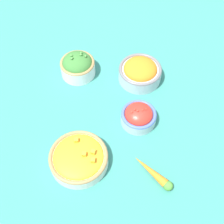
% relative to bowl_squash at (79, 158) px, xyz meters
% --- Properties ---
extents(ground_plane, '(3.00, 3.00, 0.00)m').
position_rel_bowl_squash_xyz_m(ground_plane, '(-0.17, 0.09, -0.03)').
color(ground_plane, '#337F75').
extents(bowl_squash, '(0.18, 0.18, 0.07)m').
position_rel_bowl_squash_xyz_m(bowl_squash, '(0.00, 0.00, 0.00)').
color(bowl_squash, silver).
rests_on(bowl_squash, ground_plane).
extents(bowl_cherry_tomatoes, '(0.12, 0.12, 0.07)m').
position_rel_bowl_squash_xyz_m(bowl_cherry_tomatoes, '(-0.16, 0.18, 0.00)').
color(bowl_cherry_tomatoes, '#B2C1CC').
rests_on(bowl_cherry_tomatoes, ground_plane).
extents(bowl_broccoli, '(0.13, 0.13, 0.09)m').
position_rel_bowl_squash_xyz_m(bowl_broccoli, '(-0.36, -0.05, 0.01)').
color(bowl_broccoli, white).
rests_on(bowl_broccoli, ground_plane).
extents(bowl_carrots, '(0.16, 0.16, 0.08)m').
position_rel_bowl_squash_xyz_m(bowl_carrots, '(-0.35, 0.18, 0.01)').
color(bowl_carrots, '#B2C1CC').
rests_on(bowl_carrots, ground_plane).
extents(loose_carrot, '(0.11, 0.12, 0.03)m').
position_rel_bowl_squash_xyz_m(loose_carrot, '(0.03, 0.23, -0.01)').
color(loose_carrot, orange).
rests_on(loose_carrot, ground_plane).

